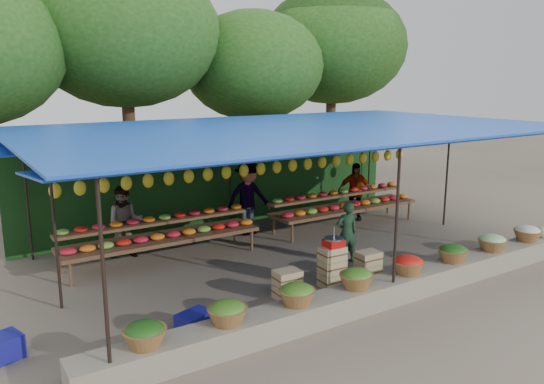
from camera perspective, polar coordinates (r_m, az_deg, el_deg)
ground at (r=11.55m, az=2.47°, el=-7.02°), size 60.00×60.00×0.00m
stone_curb at (r=9.52m, az=12.21°, el=-10.31°), size 10.60×0.55×0.40m
stall_canopy at (r=11.03m, az=2.37°, el=6.30°), size 10.80×6.60×2.82m
produce_baskets at (r=9.32m, az=11.87°, el=-8.38°), size 8.98×0.58×0.34m
netting_backdrop at (r=13.84m, az=-5.00°, el=1.52°), size 10.60×0.06×2.50m
tree_row at (r=16.50m, az=-8.56°, el=15.18°), size 16.51×5.50×7.12m
fruit_table_left at (r=11.40m, az=-11.84°, el=-4.34°), size 4.21×0.95×0.93m
fruit_table_right at (r=13.90m, az=7.76°, el=-1.22°), size 4.21×0.95×0.93m
crate_counter at (r=9.95m, az=6.33°, el=-8.41°), size 2.37×0.36×0.77m
weighing_scale at (r=9.80m, az=6.65°, el=-5.33°), size 0.36×0.36×0.38m
vendor_seated at (r=11.17m, az=8.04°, el=-4.32°), size 0.53×0.41×1.29m
customer_left at (r=11.73m, az=-15.50°, el=-3.16°), size 0.92×0.82×1.57m
customer_mid at (r=12.99m, az=-2.55°, el=-0.64°), size 1.22×0.74×1.84m
customer_right at (r=14.55m, az=8.89°, el=0.07°), size 0.98×0.83×1.57m
blue_crate_front at (r=8.39m, az=-8.31°, el=-13.67°), size 0.60×0.51×0.31m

